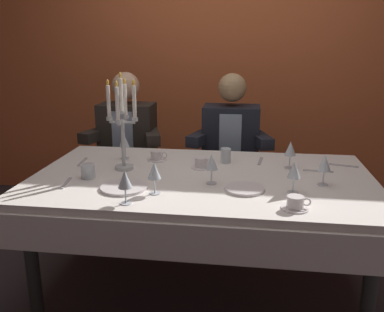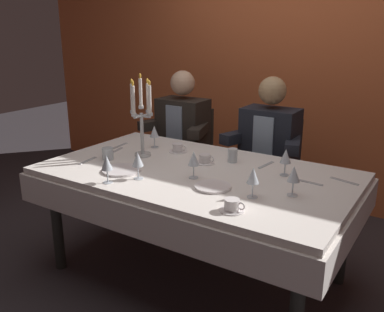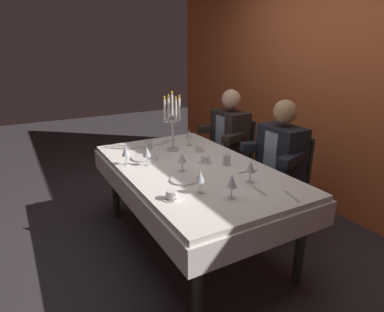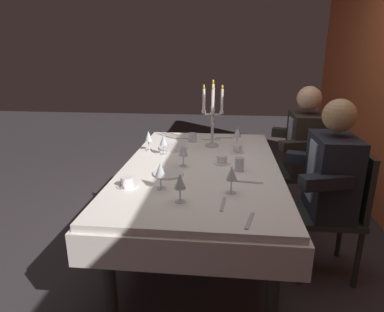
{
  "view_description": "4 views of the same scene",
  "coord_description": "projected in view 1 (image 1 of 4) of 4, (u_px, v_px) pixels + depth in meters",
  "views": [
    {
      "loc": [
        0.24,
        -2.2,
        1.48
      ],
      "look_at": [
        -0.06,
        -0.0,
        0.85
      ],
      "focal_mm": 38.73,
      "sensor_mm": 36.0,
      "label": 1
    },
    {
      "loc": [
        1.32,
        -2.1,
        1.6
      ],
      "look_at": [
        -0.0,
        -0.04,
        0.84
      ],
      "focal_mm": 39.48,
      "sensor_mm": 36.0,
      "label": 2
    },
    {
      "loc": [
        2.22,
        -1.25,
        1.69
      ],
      "look_at": [
        0.03,
        -0.02,
        0.84
      ],
      "focal_mm": 30.78,
      "sensor_mm": 36.0,
      "label": 3
    },
    {
      "loc": [
        2.27,
        0.16,
        1.52
      ],
      "look_at": [
        0.02,
        -0.07,
        0.81
      ],
      "focal_mm": 30.97,
      "sensor_mm": 36.0,
      "label": 4
    }
  ],
  "objects": [
    {
      "name": "wine_glass_4",
      "position": [
        212.0,
        162.0,
        2.17
      ],
      "size": [
        0.07,
        0.07,
        0.16
      ],
      "color": "silver",
      "rests_on": "dining_table"
    },
    {
      "name": "coffee_cup_0",
      "position": [
        201.0,
        163.0,
        2.46
      ],
      "size": [
        0.13,
        0.12,
        0.06
      ],
      "color": "white",
      "rests_on": "dining_table"
    },
    {
      "name": "back_wall",
      "position": [
        223.0,
        54.0,
        3.74
      ],
      "size": [
        6.0,
        0.12,
        2.7
      ],
      "primitive_type": "cube",
      "color": "#DA6536",
      "rests_on": "ground_plane"
    },
    {
      "name": "fork_3",
      "position": [
        318.0,
        171.0,
        2.4
      ],
      "size": [
        0.17,
        0.03,
        0.01
      ],
      "primitive_type": "cube",
      "rotation": [
        0.0,
        0.0,
        -0.09
      ],
      "color": "#B7B7BC",
      "rests_on": "dining_table"
    },
    {
      "name": "dining_table",
      "position": [
        202.0,
        195.0,
        2.36
      ],
      "size": [
        1.94,
        1.14,
        0.74
      ],
      "color": "white",
      "rests_on": "ground_plane"
    },
    {
      "name": "candelabra",
      "position": [
        122.0,
        125.0,
        2.37
      ],
      "size": [
        0.19,
        0.19,
        0.56
      ],
      "color": "silver",
      "rests_on": "dining_table"
    },
    {
      "name": "fork_0",
      "position": [
        82.0,
        162.0,
        2.58
      ],
      "size": [
        0.03,
        0.17,
        0.01
      ],
      "primitive_type": "cube",
      "rotation": [
        0.0,
        0.0,
        1.66
      ],
      "color": "#B7B7BC",
      "rests_on": "dining_table"
    },
    {
      "name": "spoon_4",
      "position": [
        86.0,
        168.0,
        2.46
      ],
      "size": [
        0.05,
        0.17,
        0.01
      ],
      "primitive_type": "cube",
      "rotation": [
        0.0,
        0.0,
        1.78
      ],
      "color": "#B7B7BC",
      "rests_on": "dining_table"
    },
    {
      "name": "water_tumbler_0",
      "position": [
        88.0,
        171.0,
        2.27
      ],
      "size": [
        0.08,
        0.08,
        0.08
      ],
      "primitive_type": "cylinder",
      "color": "silver",
      "rests_on": "dining_table"
    },
    {
      "name": "wine_glass_1",
      "position": [
        125.0,
        180.0,
        1.9
      ],
      "size": [
        0.07,
        0.07,
        0.16
      ],
      "color": "silver",
      "rests_on": "dining_table"
    },
    {
      "name": "fork_1",
      "position": [
        66.0,
        183.0,
        2.2
      ],
      "size": [
        0.04,
        0.17,
        0.01
      ],
      "primitive_type": "cube",
      "rotation": [
        0.0,
        0.0,
        1.72
      ],
      "color": "#B7B7BC",
      "rests_on": "dining_table"
    },
    {
      "name": "water_tumbler_1",
      "position": [
        226.0,
        156.0,
        2.55
      ],
      "size": [
        0.06,
        0.06,
        0.09
      ],
      "primitive_type": "cylinder",
      "color": "silver",
      "rests_on": "dining_table"
    },
    {
      "name": "coffee_cup_2",
      "position": [
        295.0,
        203.0,
        1.86
      ],
      "size": [
        0.13,
        0.12,
        0.06
      ],
      "color": "white",
      "rests_on": "dining_table"
    },
    {
      "name": "wine_glass_6",
      "position": [
        325.0,
        164.0,
        2.15
      ],
      "size": [
        0.07,
        0.07,
        0.16
      ],
      "color": "silver",
      "rests_on": "dining_table"
    },
    {
      "name": "fork_2",
      "position": [
        260.0,
        161.0,
        2.59
      ],
      "size": [
        0.04,
        0.17,
        0.01
      ],
      "primitive_type": "cube",
      "rotation": [
        0.0,
        0.0,
        1.44
      ],
      "color": "#B7B7BC",
      "rests_on": "dining_table"
    },
    {
      "name": "ground_plane",
      "position": [
        201.0,
        290.0,
        2.53
      ],
      "size": [
        12.0,
        12.0,
        0.0
      ],
      "primitive_type": "plane",
      "color": "#352F32"
    },
    {
      "name": "wine_glass_3",
      "position": [
        294.0,
        171.0,
        2.04
      ],
      "size": [
        0.07,
        0.07,
        0.16
      ],
      "color": "silver",
      "rests_on": "dining_table"
    },
    {
      "name": "seated_diner_1",
      "position": [
        231.0,
        140.0,
        3.16
      ],
      "size": [
        0.63,
        0.48,
        1.24
      ],
      "color": "#292B27",
      "rests_on": "ground_plane"
    },
    {
      "name": "spoon_5",
      "position": [
        344.0,
        166.0,
        2.5
      ],
      "size": [
        0.17,
        0.06,
        0.01
      ],
      "primitive_type": "cube",
      "rotation": [
        0.0,
        0.0,
        -0.25
      ],
      "color": "#B7B7BC",
      "rests_on": "dining_table"
    },
    {
      "name": "dinner_plate_0",
      "position": [
        244.0,
        189.0,
        2.1
      ],
      "size": [
        0.21,
        0.21,
        0.01
      ],
      "primitive_type": "cylinder",
      "color": "white",
      "rests_on": "dining_table"
    },
    {
      "name": "seated_diner_0",
      "position": [
        128.0,
        137.0,
        3.26
      ],
      "size": [
        0.63,
        0.48,
        1.24
      ],
      "color": "#292B27",
      "rests_on": "ground_plane"
    },
    {
      "name": "wine_glass_2",
      "position": [
        290.0,
        149.0,
        2.43
      ],
      "size": [
        0.07,
        0.07,
        0.16
      ],
      "color": "silver",
      "rests_on": "dining_table"
    },
    {
      "name": "coffee_cup_1",
      "position": [
        157.0,
        156.0,
        2.61
      ],
      "size": [
        0.13,
        0.12,
        0.06
      ],
      "color": "white",
      "rests_on": "dining_table"
    },
    {
      "name": "dinner_plate_1",
      "position": [
        124.0,
        187.0,
        2.12
      ],
      "size": [
        0.24,
        0.24,
        0.01
      ],
      "primitive_type": "cylinder",
      "color": "white",
      "rests_on": "dining_table"
    },
    {
      "name": "wine_glass_5",
      "position": [
        124.0,
        141.0,
        2.62
      ],
      "size": [
        0.07,
        0.07,
        0.16
      ],
      "color": "silver",
      "rests_on": "dining_table"
    },
    {
      "name": "wine_glass_0",
      "position": [
        154.0,
        171.0,
        2.02
      ],
      "size": [
        0.07,
        0.07,
        0.16
      ],
      "color": "silver",
      "rests_on": "dining_table"
    }
  ]
}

